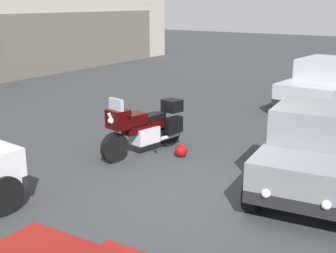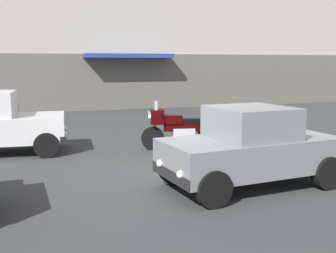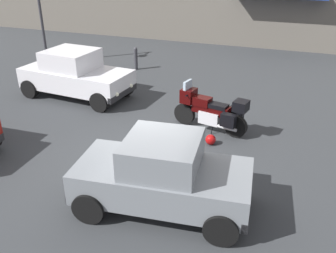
{
  "view_description": "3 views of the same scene",
  "coord_description": "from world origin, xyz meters",
  "views": [
    {
      "loc": [
        -6.42,
        -3.56,
        3.28
      ],
      "look_at": [
        0.36,
        0.91,
        1.0
      ],
      "focal_mm": 47.61,
      "sensor_mm": 36.0,
      "label": 1
    },
    {
      "loc": [
        -2.79,
        -8.74,
        2.4
      ],
      "look_at": [
        0.17,
        0.27,
        0.95
      ],
      "focal_mm": 45.3,
      "sensor_mm": 36.0,
      "label": 2
    },
    {
      "loc": [
        3.4,
        -7.35,
        4.78
      ],
      "look_at": [
        0.51,
        0.51,
        0.72
      ],
      "focal_mm": 39.79,
      "sensor_mm": 36.0,
      "label": 3
    }
  ],
  "objects": [
    {
      "name": "car_compact_side",
      "position": [
        1.19,
        -1.66,
        0.77
      ],
      "size": [
        3.59,
        2.04,
        1.56
      ],
      "rotation": [
        0.0,
        0.0,
        3.25
      ],
      "color": "slate",
      "rests_on": "ground"
    },
    {
      "name": "bollard_curbside",
      "position": [
        -3.24,
        6.75,
        0.51
      ],
      "size": [
        0.16,
        0.16,
        0.97
      ],
      "color": "#333338",
      "rests_on": "ground"
    },
    {
      "name": "helmet",
      "position": [
        1.44,
        1.28,
        0.14
      ],
      "size": [
        0.28,
        0.28,
        0.28
      ],
      "primitive_type": "sphere",
      "color": "#990C0C",
      "rests_on": "ground"
    },
    {
      "name": "ground_plane",
      "position": [
        0.0,
        0.0,
        0.0
      ],
      "size": [
        80.0,
        80.0,
        0.0
      ],
      "primitive_type": "plane",
      "color": "#2D3033"
    },
    {
      "name": "building_facade_rear",
      "position": [
        0.0,
        13.63,
        5.23
      ],
      "size": [
        34.94,
        3.4,
        10.55
      ],
      "color": "#A89E8E",
      "rests_on": "ground"
    },
    {
      "name": "motorcycle",
      "position": [
        1.23,
        2.1,
        0.62
      ],
      "size": [
        2.24,
        0.99,
        1.36
      ],
      "rotation": [
        0.0,
        0.0,
        2.93
      ],
      "color": "black",
      "rests_on": "ground"
    }
  ]
}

